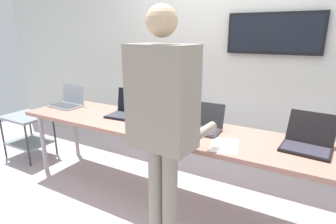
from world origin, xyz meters
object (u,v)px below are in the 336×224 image
laptop_station_2 (203,124)px  workbench (179,133)px  laptop_station_0 (68,101)px  person (163,115)px  laptop_station_1 (127,110)px  laptop_station_3 (308,141)px  storage_cart (28,129)px

laptop_station_2 → workbench: bearing=-159.4°
laptop_station_0 → person: 1.90m
laptop_station_1 → laptop_station_3: 1.74m
laptop_station_2 → person: bearing=-90.8°
laptop_station_3 → laptop_station_2: bearing=-178.2°
laptop_station_2 → laptop_station_1: bearing=178.5°
laptop_station_0 → laptop_station_2: bearing=0.3°
workbench → laptop_station_0: laptop_station_0 is taller
workbench → laptop_station_2: 0.24m
laptop_station_2 → laptop_station_3: 0.86m
laptop_station_2 → storage_cart: bearing=-176.2°
workbench → person: person is taller
laptop_station_0 → laptop_station_3: (2.61, 0.03, -0.00)m
laptop_station_3 → person: size_ratio=0.23×
laptop_station_0 → person: person is taller
laptop_station_0 → laptop_station_2: laptop_station_0 is taller
laptop_station_3 → person: (-0.87, -0.73, 0.27)m
laptop_station_2 → laptop_station_3: size_ratio=0.83×
laptop_station_1 → person: size_ratio=0.20×
laptop_station_0 → person: bearing=-21.7°
workbench → laptop_station_3: laptop_station_3 is taller
laptop_station_2 → laptop_station_3: (0.86, 0.03, 0.00)m
laptop_station_3 → laptop_station_0: bearing=-179.3°
laptop_station_3 → storage_cart: size_ratio=0.73×
laptop_station_3 → storage_cart: bearing=-176.7°
laptop_station_0 → laptop_station_1: size_ratio=1.07×
laptop_station_3 → storage_cart: 3.31m
laptop_station_1 → laptop_station_2: (0.89, -0.02, -0.01)m
person → laptop_station_3: bearing=39.9°
workbench → laptop_station_0: (-1.55, 0.07, 0.10)m
laptop_station_1 → storage_cart: laptop_station_1 is taller
workbench → laptop_station_1: size_ratio=9.78×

